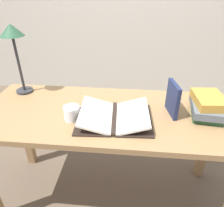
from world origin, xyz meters
The scene contains 7 objects.
ground_plane centered at (0.00, 0.00, 0.00)m, with size 12.00×12.00×0.00m, color brown.
reading_desk centered at (0.00, 0.00, 0.67)m, with size 1.60×0.66×0.77m.
open_book centered at (0.04, -0.08, 0.79)m, with size 0.45×0.36×0.07m.
book_stack_tall centered at (0.59, 0.03, 0.83)m, with size 0.20×0.28×0.13m.
book_standing_upright centered at (0.38, 0.02, 0.87)m, with size 0.05×0.17×0.20m.
reading_lamp centered at (-0.64, 0.21, 1.15)m, with size 0.15×0.15×0.47m.
coffee_mug centered at (-0.20, -0.10, 0.81)m, with size 0.09×0.11×0.08m.
Camera 1 is at (0.14, -1.13, 1.50)m, focal length 35.00 mm.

